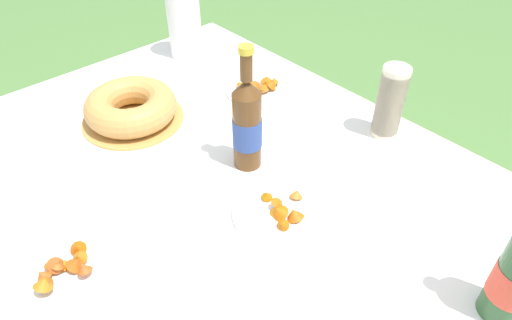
{
  "coord_description": "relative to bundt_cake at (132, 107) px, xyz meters",
  "views": [
    {
      "loc": [
        0.53,
        -0.45,
        1.47
      ],
      "look_at": [
        -0.08,
        0.09,
        0.78
      ],
      "focal_mm": 32.0,
      "sensor_mm": 36.0,
      "label": 1
    }
  ],
  "objects": [
    {
      "name": "garden_table",
      "position": [
        0.49,
        -0.0,
        -0.1
      ],
      "size": [
        1.74,
        1.14,
        0.72
      ],
      "color": "#A87A47",
      "rests_on": "ground_plane"
    },
    {
      "name": "tablecloth",
      "position": [
        0.49,
        -0.0,
        -0.06
      ],
      "size": [
        1.75,
        1.15,
        0.1
      ],
      "color": "white",
      "rests_on": "garden_table"
    },
    {
      "name": "bundt_cake",
      "position": [
        0.0,
        0.0,
        0.0
      ],
      "size": [
        0.28,
        0.28,
        0.09
      ],
      "color": "tan",
      "rests_on": "tablecloth"
    },
    {
      "name": "cup_stack",
      "position": [
        0.51,
        0.47,
        0.06
      ],
      "size": [
        0.07,
        0.07,
        0.2
      ],
      "color": "beige",
      "rests_on": "tablecloth"
    },
    {
      "name": "cider_bottle_amber",
      "position": [
        0.36,
        0.11,
        0.08
      ],
      "size": [
        0.07,
        0.07,
        0.32
      ],
      "color": "brown",
      "rests_on": "tablecloth"
    },
    {
      "name": "snack_plate_near",
      "position": [
        0.54,
        0.05,
        -0.03
      ],
      "size": [
        0.21,
        0.21,
        0.05
      ],
      "color": "white",
      "rests_on": "tablecloth"
    },
    {
      "name": "snack_plate_left",
      "position": [
        0.13,
        0.37,
        -0.03
      ],
      "size": [
        0.21,
        0.21,
        0.05
      ],
      "color": "white",
      "rests_on": "tablecloth"
    },
    {
      "name": "snack_plate_right",
      "position": [
        0.37,
        -0.37,
        -0.03
      ],
      "size": [
        0.23,
        0.23,
        0.06
      ],
      "color": "white",
      "rests_on": "tablecloth"
    },
    {
      "name": "paper_towel_roll",
      "position": [
        -0.23,
        0.35,
        0.08
      ],
      "size": [
        0.11,
        0.11,
        0.25
      ],
      "color": "white",
      "rests_on": "tablecloth"
    }
  ]
}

